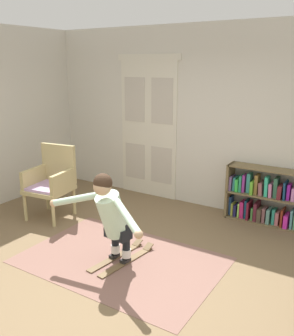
# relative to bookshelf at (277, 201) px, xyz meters

# --- Properties ---
(ground_plane) EXTENTS (7.20, 7.20, 0.00)m
(ground_plane) POSITION_rel_bookshelf_xyz_m (-1.20, -2.39, -0.37)
(ground_plane) COLOR brown
(back_wall) EXTENTS (6.00, 0.10, 2.90)m
(back_wall) POSITION_rel_bookshelf_xyz_m (-1.20, 0.21, 1.08)
(back_wall) COLOR beige
(back_wall) RESTS_ON ground
(double_door) EXTENTS (1.22, 0.05, 2.45)m
(double_door) POSITION_rel_bookshelf_xyz_m (-2.29, 0.15, 0.86)
(double_door) COLOR beige
(double_door) RESTS_ON ground
(rug) EXTENTS (2.36, 1.58, 0.01)m
(rug) POSITION_rel_bookshelf_xyz_m (-1.32, -2.05, -0.37)
(rug) COLOR #805B50
(rug) RESTS_ON ground
(bookshelf) EXTENTS (1.53, 0.30, 0.84)m
(bookshelf) POSITION_rel_bookshelf_xyz_m (0.00, 0.00, 0.00)
(bookshelf) COLOR brown
(bookshelf) RESTS_ON ground
(wicker_chair) EXTENTS (0.67, 0.67, 1.10)m
(wicker_chair) POSITION_rel_bookshelf_xyz_m (-3.02, -1.48, 0.21)
(wicker_chair) COLOR tan
(wicker_chair) RESTS_ON ground
(skis_pair) EXTENTS (0.38, 0.94, 0.07)m
(skis_pair) POSITION_rel_bookshelf_xyz_m (-1.31, -2.02, -0.35)
(skis_pair) COLOR brown
(skis_pair) RESTS_ON rug
(person_skier) EXTENTS (1.41, 0.68, 1.08)m
(person_skier) POSITION_rel_bookshelf_xyz_m (-1.33, -2.20, 0.29)
(person_skier) COLOR white
(person_skier) RESTS_ON skis_pair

